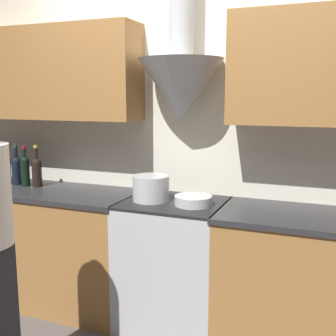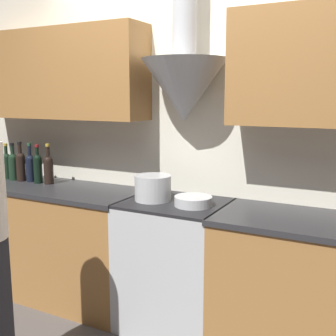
% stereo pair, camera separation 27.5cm
% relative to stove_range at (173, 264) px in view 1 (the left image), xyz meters
% --- Properties ---
extents(wall_back, '(8.40, 0.59, 2.60)m').
position_rel_stove_range_xyz_m(wall_back, '(-0.06, 0.26, 1.02)').
color(wall_back, silver).
rests_on(wall_back, ground_plane).
extents(counter_left, '(1.62, 0.62, 0.92)m').
position_rel_stove_range_xyz_m(counter_left, '(-1.15, -0.00, -0.00)').
color(counter_left, '#9E6B38').
rests_on(counter_left, ground_plane).
extents(counter_right, '(1.29, 0.62, 0.92)m').
position_rel_stove_range_xyz_m(counter_right, '(0.98, -0.00, -0.00)').
color(counter_right, '#9E6B38').
rests_on(counter_right, ground_plane).
extents(stove_range, '(0.69, 0.60, 0.92)m').
position_rel_stove_range_xyz_m(stove_range, '(0.00, 0.00, 0.00)').
color(stove_range, '#B7BABC').
rests_on(stove_range, ground_plane).
extents(wine_bottle_4, '(0.08, 0.08, 0.34)m').
position_rel_stove_range_xyz_m(wine_bottle_4, '(-1.48, 0.04, 0.59)').
color(wine_bottle_4, black).
rests_on(wine_bottle_4, counter_left).
extents(wine_bottle_5, '(0.08, 0.08, 0.33)m').
position_rel_stove_range_xyz_m(wine_bottle_5, '(-1.39, 0.06, 0.58)').
color(wine_bottle_5, black).
rests_on(wine_bottle_5, counter_left).
extents(wine_bottle_6, '(0.07, 0.07, 0.32)m').
position_rel_stove_range_xyz_m(wine_bottle_6, '(-1.29, 0.04, 0.59)').
color(wine_bottle_6, black).
rests_on(wine_bottle_6, counter_left).
extents(wine_bottle_7, '(0.08, 0.08, 0.33)m').
position_rel_stove_range_xyz_m(wine_bottle_7, '(-1.19, 0.06, 0.58)').
color(wine_bottle_7, black).
rests_on(wine_bottle_7, counter_left).
extents(stock_pot, '(0.25, 0.25, 0.17)m').
position_rel_stove_range_xyz_m(stock_pot, '(-0.16, -0.03, 0.54)').
color(stock_pot, '#B7BABC').
rests_on(stock_pot, stove_range).
extents(mixing_bowl, '(0.25, 0.25, 0.06)m').
position_rel_stove_range_xyz_m(mixing_bowl, '(0.16, -0.04, 0.49)').
color(mixing_bowl, '#B7BABC').
rests_on(mixing_bowl, stove_range).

